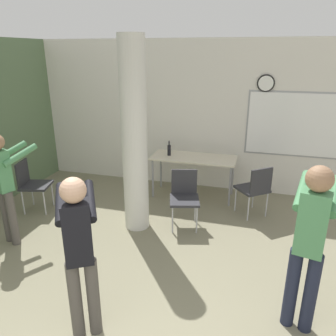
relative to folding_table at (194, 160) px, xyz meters
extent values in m
cube|color=silver|center=(0.21, 0.58, 0.69)|extent=(8.00, 0.12, 2.80)
cylinder|color=black|center=(1.14, 0.51, 1.34)|extent=(0.30, 0.03, 0.30)
cylinder|color=white|center=(1.14, 0.49, 1.34)|extent=(0.25, 0.01, 0.25)
cube|color=#99999E|center=(1.76, 0.52, 0.64)|extent=(1.78, 0.01, 1.16)
cube|color=white|center=(1.76, 0.51, 0.64)|extent=(1.72, 0.02, 1.10)
cylinder|color=silver|center=(-0.60, -1.34, 0.69)|extent=(0.37, 0.37, 2.80)
cube|color=beige|center=(0.00, 0.00, 0.04)|extent=(1.52, 0.64, 0.03)
cylinder|color=gray|center=(-0.70, -0.26, -0.34)|extent=(0.04, 0.04, 0.73)
cylinder|color=gray|center=(0.70, -0.26, -0.34)|extent=(0.04, 0.04, 0.73)
cylinder|color=gray|center=(-0.70, 0.26, -0.34)|extent=(0.04, 0.04, 0.73)
cylinder|color=gray|center=(0.70, 0.26, -0.34)|extent=(0.04, 0.04, 0.73)
cylinder|color=black|center=(-0.46, -0.02, 0.15)|extent=(0.06, 0.06, 0.19)
cylinder|color=black|center=(-0.46, -0.02, 0.29)|extent=(0.03, 0.03, 0.08)
cube|color=#2D2D33|center=(-2.42, -1.28, -0.26)|extent=(0.53, 0.53, 0.04)
cube|color=#2D2D33|center=(-2.62, -1.33, -0.04)|extent=(0.12, 0.39, 0.40)
cylinder|color=#B7B7BC|center=(-2.20, -1.42, -0.49)|extent=(0.02, 0.02, 0.43)
cylinder|color=#B7B7BC|center=(-2.29, -1.07, -0.49)|extent=(0.02, 0.02, 0.43)
cylinder|color=#B7B7BC|center=(-2.55, -1.50, -0.49)|extent=(0.02, 0.02, 0.43)
cylinder|color=#B7B7BC|center=(-2.64, -1.15, -0.49)|extent=(0.02, 0.02, 0.43)
cube|color=#2D2D33|center=(1.07, -0.46, -0.26)|extent=(0.62, 0.62, 0.04)
cube|color=#2D2D33|center=(1.20, -0.62, -0.04)|extent=(0.33, 0.27, 0.40)
cylinder|color=#B7B7BC|center=(1.10, -0.21, -0.49)|extent=(0.02, 0.02, 0.43)
cylinder|color=#B7B7BC|center=(0.82, -0.43, -0.49)|extent=(0.02, 0.02, 0.43)
cylinder|color=#B7B7BC|center=(1.33, -0.49, -0.49)|extent=(0.02, 0.02, 0.43)
cylinder|color=#B7B7BC|center=(1.05, -0.71, -0.49)|extent=(0.02, 0.02, 0.43)
cube|color=#2D2D33|center=(0.11, -1.18, -0.26)|extent=(0.54, 0.54, 0.04)
cube|color=#2D2D33|center=(0.05, -0.98, -0.04)|extent=(0.39, 0.13, 0.40)
cylinder|color=#B7B7BC|center=(-0.02, -1.40, -0.49)|extent=(0.02, 0.02, 0.43)
cylinder|color=#B7B7BC|center=(0.33, -1.31, -0.49)|extent=(0.02, 0.02, 0.43)
cylinder|color=#B7B7BC|center=(-0.12, -1.05, -0.49)|extent=(0.02, 0.02, 0.43)
cylinder|color=#B7B7BC|center=(0.23, -0.96, -0.49)|extent=(0.02, 0.02, 0.43)
cylinder|color=#514C47|center=(-2.08, -2.28, -0.31)|extent=(0.12, 0.12, 0.80)
cylinder|color=#514C47|center=(-2.23, -2.22, -0.31)|extent=(0.12, 0.12, 0.80)
cube|color=#4C8C59|center=(-2.15, -2.25, 0.38)|extent=(0.28, 0.25, 0.57)
cylinder|color=#4C8C59|center=(-1.95, -2.09, 0.56)|extent=(0.25, 0.50, 0.23)
cylinder|color=#4C8C59|center=(-2.19, -2.00, 0.56)|extent=(0.25, 0.50, 0.23)
cylinder|color=#1E2338|center=(1.69, -2.80, -0.28)|extent=(0.12, 0.12, 0.85)
cylinder|color=#1E2338|center=(1.53, -2.76, -0.28)|extent=(0.12, 0.12, 0.85)
cube|color=#4C8C59|center=(1.61, -2.78, 0.45)|extent=(0.29, 0.25, 0.60)
sphere|color=#997051|center=(1.61, -2.78, 0.87)|extent=(0.23, 0.23, 0.23)
cylinder|color=#4C8C59|center=(1.80, -2.58, 0.65)|extent=(0.21, 0.54, 0.24)
cylinder|color=#4C8C59|center=(1.53, -2.52, 0.65)|extent=(0.21, 0.54, 0.24)
cube|color=white|center=(1.59, -2.28, 0.65)|extent=(0.06, 0.13, 0.04)
cylinder|color=#514C47|center=(-0.26, -3.37, -0.30)|extent=(0.12, 0.12, 0.82)
cylinder|color=#514C47|center=(-0.40, -3.45, -0.30)|extent=(0.12, 0.12, 0.82)
cube|color=black|center=(-0.33, -3.41, 0.40)|extent=(0.30, 0.28, 0.58)
sphere|color=tan|center=(-0.33, -3.41, 0.80)|extent=(0.22, 0.22, 0.22)
cylinder|color=black|center=(-0.34, -3.15, 0.59)|extent=(0.33, 0.48, 0.23)
cylinder|color=black|center=(-0.56, -3.28, 0.59)|extent=(0.33, 0.48, 0.23)
cube|color=white|center=(-0.68, -3.08, 0.59)|extent=(0.10, 0.13, 0.04)
camera|label=1|loc=(1.08, -5.57, 1.87)|focal=35.00mm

